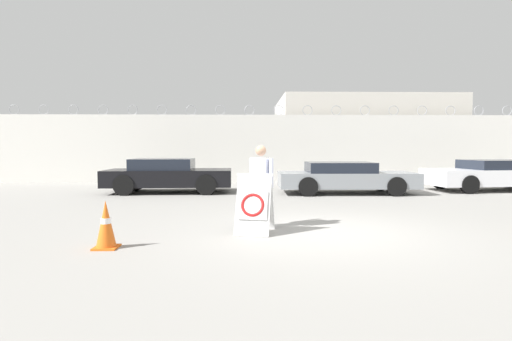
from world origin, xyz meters
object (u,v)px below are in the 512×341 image
(parked_car_rear_sedan, at_px, (345,177))
(parked_car_far_side, at_px, (492,175))
(barricade_sign, at_px, (254,204))
(parked_car_front_coupe, at_px, (168,175))
(security_guard, at_px, (261,182))
(traffic_cone_near, at_px, (106,225))

(parked_car_rear_sedan, xyz_separation_m, parked_car_far_side, (5.76, 0.77, 0.03))
(barricade_sign, relative_size, parked_car_front_coupe, 0.25)
(parked_car_front_coupe, distance_m, parked_car_far_side, 12.07)
(barricade_sign, relative_size, parked_car_rear_sedan, 0.24)
(security_guard, height_order, parked_car_rear_sedan, security_guard)
(parked_car_front_coupe, bearing_deg, security_guard, -65.83)
(security_guard, xyz_separation_m, parked_car_front_coupe, (-3.13, 6.43, -0.29))
(barricade_sign, distance_m, parked_car_far_side, 11.63)
(barricade_sign, height_order, traffic_cone_near, barricade_sign)
(parked_car_far_side, bearing_deg, parked_car_front_coupe, -4.11)
(barricade_sign, bearing_deg, security_guard, 87.66)
(parked_car_front_coupe, bearing_deg, traffic_cone_near, -87.64)
(security_guard, bearing_deg, barricade_sign, 114.85)
(parked_car_rear_sedan, distance_m, parked_car_far_side, 5.81)
(parked_car_front_coupe, bearing_deg, parked_car_far_side, -0.39)
(traffic_cone_near, distance_m, parked_car_far_side, 14.21)
(barricade_sign, height_order, parked_car_rear_sedan, barricade_sign)
(parked_car_front_coupe, height_order, parked_car_far_side, parked_car_front_coupe)
(barricade_sign, xyz_separation_m, traffic_cone_near, (-2.40, -1.10, -0.18))
(parked_car_rear_sedan, relative_size, parked_car_far_side, 0.98)
(security_guard, height_order, parked_car_far_side, security_guard)
(security_guard, relative_size, traffic_cone_near, 2.16)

